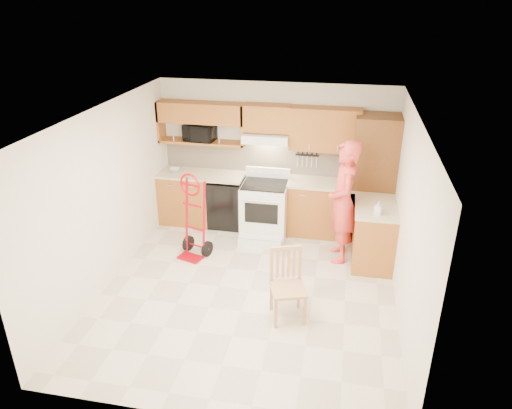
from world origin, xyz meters
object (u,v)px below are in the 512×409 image
(hand_truck, at_px, (192,220))
(dining_chair, at_px, (288,287))
(person, at_px, (343,202))
(range, at_px, (264,206))
(microwave, at_px, (200,132))

(hand_truck, distance_m, dining_chair, 2.09)
(person, bearing_deg, range, -118.13)
(person, height_order, hand_truck, person)
(hand_truck, relative_size, dining_chair, 1.34)
(dining_chair, bearing_deg, range, 89.87)
(range, distance_m, person, 1.43)
(hand_truck, height_order, dining_chair, hand_truck)
(microwave, xyz_separation_m, hand_truck, (0.24, -1.33, -1.01))
(range, bearing_deg, dining_chair, -72.04)
(range, relative_size, hand_truck, 0.89)
(range, height_order, hand_truck, hand_truck)
(microwave, height_order, range, microwave)
(range, bearing_deg, hand_truck, -138.25)
(microwave, distance_m, person, 2.75)
(microwave, distance_m, range, 1.68)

